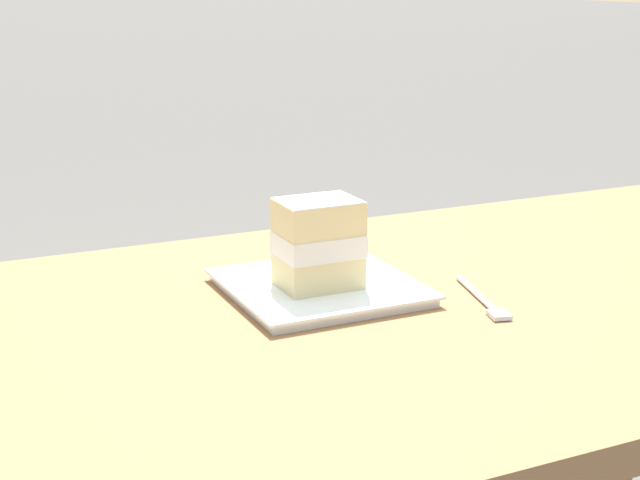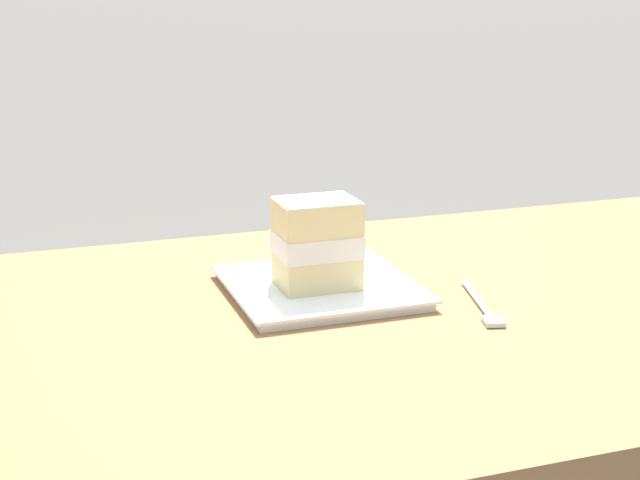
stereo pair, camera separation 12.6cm
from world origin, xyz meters
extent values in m
cylinder|color=olive|center=(0.73, 0.36, 0.33)|extent=(0.07, 0.07, 0.67)
cube|color=olive|center=(0.00, 0.00, 0.69)|extent=(1.58, 0.84, 0.04)
cube|color=white|center=(-0.10, 0.08, 0.71)|extent=(0.23, 0.23, 0.01)
cube|color=white|center=(-0.10, 0.08, 0.72)|extent=(0.25, 0.25, 0.00)
cube|color=#EAD18C|center=(-0.11, 0.07, 0.75)|extent=(0.10, 0.08, 0.04)
cube|color=white|center=(-0.11, 0.07, 0.78)|extent=(0.11, 0.08, 0.03)
sphere|color=red|center=(-0.12, 0.11, 0.78)|extent=(0.02, 0.02, 0.02)
sphere|color=red|center=(-0.09, 0.11, 0.78)|extent=(0.01, 0.01, 0.01)
sphere|color=red|center=(-0.07, 0.11, 0.78)|extent=(0.01, 0.01, 0.01)
sphere|color=red|center=(-0.10, 0.11, 0.78)|extent=(0.01, 0.01, 0.01)
cube|color=#EAD18C|center=(-0.11, 0.07, 0.82)|extent=(0.10, 0.08, 0.04)
cube|color=white|center=(-0.11, 0.07, 0.84)|extent=(0.10, 0.08, 0.00)
cylinder|color=silver|center=(0.09, -0.01, 0.71)|extent=(0.04, 0.14, 0.01)
cube|color=silver|center=(0.06, -0.10, 0.71)|extent=(0.03, 0.03, 0.01)
camera|label=1|loc=(-0.61, -1.01, 1.13)|focal=53.12mm
camera|label=2|loc=(-0.50, -1.06, 1.13)|focal=53.12mm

